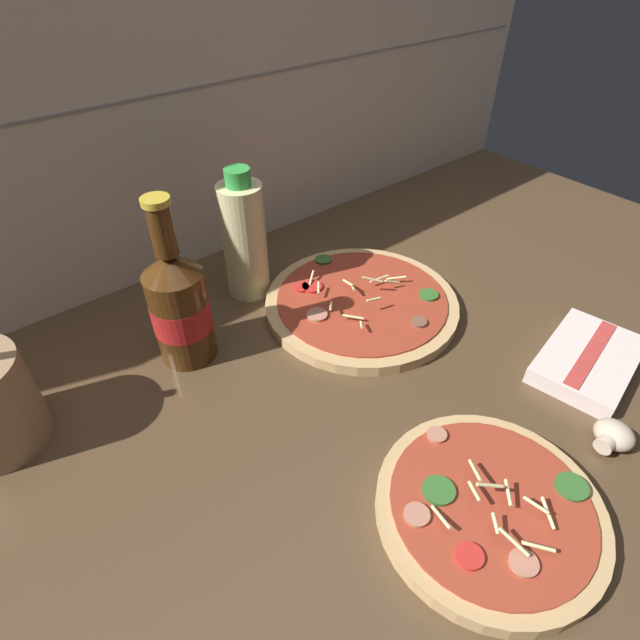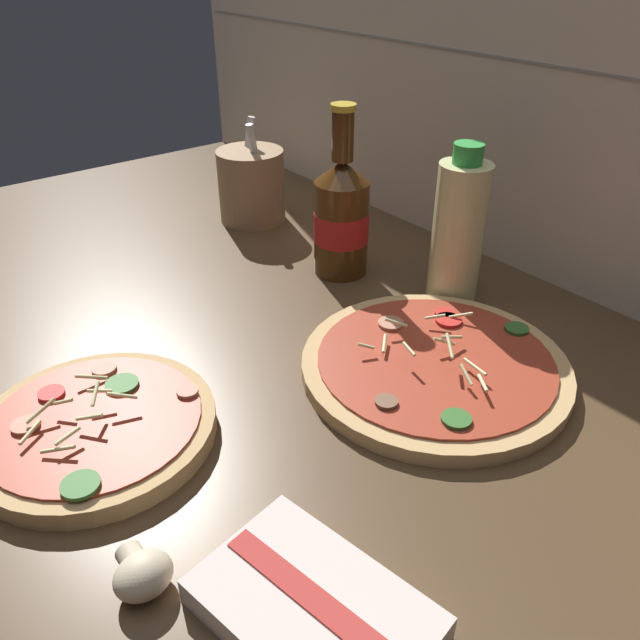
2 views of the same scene
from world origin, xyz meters
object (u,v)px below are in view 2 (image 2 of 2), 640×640
at_px(oil_bottle, 459,230).
at_px(utensil_crock, 251,185).
at_px(beer_bottle, 341,216).
at_px(mushroom_left, 142,573).
at_px(pizza_far, 435,365).
at_px(pizza_near, 96,427).
at_px(dish_towel, 314,610).

relative_size(oil_bottle, utensil_crock, 1.24).
bearing_deg(beer_bottle, mushroom_left, -55.77).
height_order(pizza_far, oil_bottle, oil_bottle).
distance_m(pizza_near, beer_bottle, 0.43).
height_order(pizza_near, mushroom_left, pizza_near).
relative_size(pizza_far, mushroom_left, 6.26).
bearing_deg(beer_bottle, pizza_far, -16.84).
bearing_deg(utensil_crock, dish_towel, -29.93).
relative_size(pizza_far, beer_bottle, 1.26).
relative_size(oil_bottle, dish_towel, 1.13).
xyz_separation_m(pizza_near, mushroom_left, (0.18, -0.04, 0.00)).
height_order(pizza_far, utensil_crock, utensil_crock).
bearing_deg(mushroom_left, pizza_near, 168.79).
bearing_deg(pizza_far, mushroom_left, -82.35).
height_order(pizza_near, utensil_crock, utensil_crock).
xyz_separation_m(utensil_crock, dish_towel, (0.63, -0.37, -0.05)).
distance_m(pizza_near, dish_towel, 0.28).
bearing_deg(mushroom_left, oil_bottle, 106.87).
relative_size(pizza_near, pizza_far, 0.78).
height_order(oil_bottle, utensil_crock, oil_bottle).
bearing_deg(oil_bottle, mushroom_left, -73.13).
bearing_deg(oil_bottle, utensil_crock, -170.32).
height_order(pizza_near, beer_bottle, beer_bottle).
distance_m(pizza_far, beer_bottle, 0.27).
relative_size(oil_bottle, mushroom_left, 4.35).
xyz_separation_m(pizza_near, dish_towel, (0.28, 0.05, 0.00)).
bearing_deg(pizza_near, mushroom_left, -11.21).
relative_size(mushroom_left, dish_towel, 0.26).
bearing_deg(pizza_far, pizza_near, -111.68).
bearing_deg(pizza_far, beer_bottle, 163.16).
relative_size(pizza_far, dish_towel, 1.62).
relative_size(beer_bottle, utensil_crock, 1.41).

